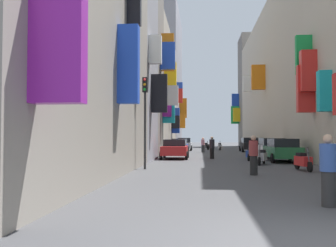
{
  "coord_description": "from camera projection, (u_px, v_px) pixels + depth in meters",
  "views": [
    {
      "loc": [
        -1.8,
        -5.63,
        1.63
      ],
      "look_at": [
        -4.6,
        26.49,
        2.8
      ],
      "focal_mm": 39.04,
      "sensor_mm": 36.0,
      "label": 1
    }
  ],
  "objects": [
    {
      "name": "pedestrian_near_left",
      "position": [
        328.0,
        170.0,
        8.52
      ],
      "size": [
        0.53,
        0.53,
        1.69
      ],
      "color": "#2A2A2A",
      "rests_on": "ground"
    },
    {
      "name": "parked_car_green",
      "position": [
        282.0,
        150.0,
        23.69
      ],
      "size": [
        1.91,
        4.24,
        1.51
      ],
      "color": "#236638",
      "rests_on": "ground"
    },
    {
      "name": "building_left_far",
      "position": [
        160.0,
        80.0,
        57.73
      ],
      "size": [
        7.24,
        17.0,
        21.32
      ],
      "color": "gray",
      "rests_on": "ground"
    },
    {
      "name": "parked_car_white",
      "position": [
        271.0,
        147.0,
        28.79
      ],
      "size": [
        1.99,
        4.43,
        1.52
      ],
      "color": "white",
      "rests_on": "ground"
    },
    {
      "name": "building_left_mid_a",
      "position": [
        111.0,
        58.0,
        25.51
      ],
      "size": [
        7.06,
        5.67,
        14.3
      ],
      "color": "gray",
      "rests_on": "ground"
    },
    {
      "name": "building_right_mid_c",
      "position": [
        258.0,
        92.0,
        61.53
      ],
      "size": [
        7.38,
        6.51,
        18.52
      ],
      "color": "slate",
      "rests_on": "ground"
    },
    {
      "name": "building_left_mid_c",
      "position": [
        144.0,
        93.0,
        40.96
      ],
      "size": [
        7.37,
        16.38,
        13.19
      ],
      "color": "#9E9384",
      "rests_on": "ground"
    },
    {
      "name": "parked_car_blue",
      "position": [
        179.0,
        145.0,
        37.54
      ],
      "size": [
        1.9,
        4.21,
        1.42
      ],
      "color": "navy",
      "rests_on": "ground"
    },
    {
      "name": "traffic_light_near_corner",
      "position": [
        145.0,
        107.0,
        18.45
      ],
      "size": [
        0.26,
        0.34,
        4.64
      ],
      "color": "#2D2D2D",
      "rests_on": "ground"
    },
    {
      "name": "pedestrian_near_right",
      "position": [
        203.0,
        145.0,
        38.24
      ],
      "size": [
        0.52,
        0.52,
        1.56
      ],
      "color": "#353535",
      "rests_on": "ground"
    },
    {
      "name": "pedestrian_mid_street",
      "position": [
        212.0,
        148.0,
        26.97
      ],
      "size": [
        0.5,
        0.5,
        1.65
      ],
      "color": "black",
      "rests_on": "ground"
    },
    {
      "name": "scooter_red",
      "position": [
        303.0,
        161.0,
        17.54
      ],
      "size": [
        0.58,
        1.98,
        1.13
      ],
      "color": "red",
      "rests_on": "ground"
    },
    {
      "name": "scooter_silver",
      "position": [
        262.0,
        157.0,
        21.36
      ],
      "size": [
        0.81,
        1.87,
        1.13
      ],
      "color": "#ADADB2",
      "rests_on": "ground"
    },
    {
      "name": "parked_car_black",
      "position": [
        249.0,
        144.0,
        39.76
      ],
      "size": [
        1.92,
        4.13,
        1.54
      ],
      "color": "black",
      "rests_on": "ground"
    },
    {
      "name": "building_left_mid_b",
      "position": [
        126.0,
        54.0,
        30.64
      ],
      "size": [
        7.4,
        4.52,
        17.26
      ],
      "color": "slate",
      "rests_on": "ground"
    },
    {
      "name": "ground_plane",
      "position": [
        219.0,
        154.0,
        35.26
      ],
      "size": [
        140.0,
        140.0,
        0.0
      ],
      "primitive_type": "plane",
      "color": "#424244"
    },
    {
      "name": "scooter_black",
      "position": [
        206.0,
        146.0,
        45.76
      ],
      "size": [
        0.84,
        1.79,
        1.13
      ],
      "color": "black",
      "rests_on": "ground"
    },
    {
      "name": "parked_car_red",
      "position": [
        175.0,
        148.0,
        27.14
      ],
      "size": [
        1.99,
        3.96,
        1.43
      ],
      "color": "#B21E1E",
      "rests_on": "ground"
    },
    {
      "name": "parked_car_silver",
      "position": [
        184.0,
        144.0,
        43.27
      ],
      "size": [
        1.84,
        4.03,
        1.49
      ],
      "color": "#B7B7BC",
      "rests_on": "ground"
    },
    {
      "name": "building_right_mid_b",
      "position": [
        287.0,
        83.0,
        40.9
      ],
      "size": [
        7.38,
        34.81,
        15.41
      ],
      "color": "#BCB29E",
      "rests_on": "ground"
    },
    {
      "name": "scooter_blue",
      "position": [
        250.0,
        154.0,
        25.04
      ],
      "size": [
        0.74,
        1.87,
        1.13
      ],
      "color": "#2D4CAD",
      "rests_on": "ground"
    },
    {
      "name": "scooter_white",
      "position": [
        220.0,
        146.0,
        44.59
      ],
      "size": [
        0.44,
        1.9,
        1.13
      ],
      "color": "silver",
      "rests_on": "ground"
    },
    {
      "name": "pedestrian_crossing",
      "position": [
        254.0,
        155.0,
        15.52
      ],
      "size": [
        0.54,
        0.54,
        1.69
      ],
      "color": "black",
      "rests_on": "ground"
    }
  ]
}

